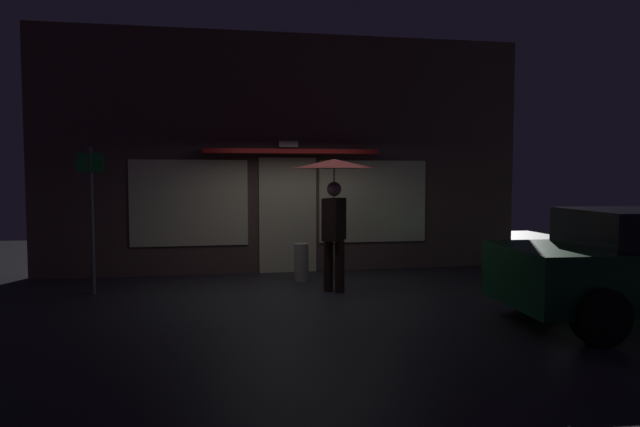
% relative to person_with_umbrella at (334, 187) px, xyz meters
% --- Properties ---
extents(ground_plane, '(18.00, 18.00, 0.00)m').
position_rel_person_with_umbrella_xyz_m(ground_plane, '(-0.45, -0.11, -1.69)').
color(ground_plane, '#26262B').
extents(building_facade, '(9.35, 1.00, 4.55)m').
position_rel_person_with_umbrella_xyz_m(building_facade, '(-0.46, 2.23, 0.56)').
color(building_facade, brown).
rests_on(building_facade, ground).
extents(person_with_umbrella, '(1.29, 1.29, 2.12)m').
position_rel_person_with_umbrella_xyz_m(person_with_umbrella, '(0.00, 0.00, 0.00)').
color(person_with_umbrella, black).
rests_on(person_with_umbrella, ground).
extents(street_sign_post, '(0.40, 0.07, 2.32)m').
position_rel_person_with_umbrella_xyz_m(street_sign_post, '(-3.76, 0.55, -0.37)').
color(street_sign_post, '#595B60').
rests_on(street_sign_post, ground).
extents(sidewalk_bollard, '(0.25, 0.25, 0.67)m').
position_rel_person_with_umbrella_xyz_m(sidewalk_bollard, '(-0.36, 1.05, -1.36)').
color(sidewalk_bollard, '#B2A899').
rests_on(sidewalk_bollard, ground).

